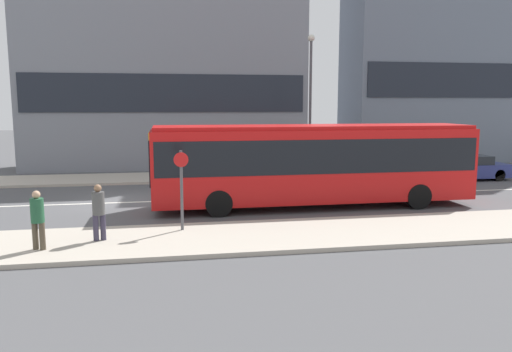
# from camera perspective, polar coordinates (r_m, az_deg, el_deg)

# --- Properties ---
(ground_plane) EXTENTS (120.00, 120.00, 0.00)m
(ground_plane) POSITION_cam_1_polar(r_m,az_deg,el_deg) (20.81, -15.33, -2.96)
(ground_plane) COLOR #4F4F51
(sidewalk_near) EXTENTS (44.00, 3.50, 0.13)m
(sidewalk_near) POSITION_cam_1_polar(r_m,az_deg,el_deg) (14.75, -17.46, -7.37)
(sidewalk_near) COLOR #B2A899
(sidewalk_near) RESTS_ON ground_plane
(sidewalk_far) EXTENTS (44.00, 3.50, 0.13)m
(sidewalk_far) POSITION_cam_1_polar(r_m,az_deg,el_deg) (26.95, -14.19, -0.27)
(sidewalk_far) COLOR #B2A899
(sidewalk_far) RESTS_ON ground_plane
(lane_centerline) EXTENTS (41.80, 0.16, 0.01)m
(lane_centerline) POSITION_cam_1_polar(r_m,az_deg,el_deg) (20.81, -15.33, -2.95)
(lane_centerline) COLOR silver
(lane_centerline) RESTS_ON ground_plane
(apartment_block_left_tower) EXTENTS (17.01, 4.57, 16.57)m
(apartment_block_left_tower) POSITION_cam_1_polar(r_m,az_deg,el_deg) (32.39, -10.31, 15.82)
(apartment_block_left_tower) COLOR gray
(apartment_block_left_tower) RESTS_ON ground_plane
(apartment_block_right_tower) EXTENTS (15.94, 4.56, 19.80)m
(apartment_block_right_tower) POSITION_cam_1_polar(r_m,az_deg,el_deg) (38.33, 22.53, 16.57)
(apartment_block_right_tower) COLOR slate
(apartment_block_right_tower) RESTS_ON ground_plane
(city_bus) EXTENTS (12.23, 2.53, 3.14)m
(city_bus) POSITION_cam_1_polar(r_m,az_deg,el_deg) (19.17, 6.60, 1.82)
(city_bus) COLOR red
(city_bus) RESTS_ON ground_plane
(parked_car_0) EXTENTS (4.66, 1.79, 1.43)m
(parked_car_0) POSITION_cam_1_polar(r_m,az_deg,el_deg) (26.16, 12.80, 0.86)
(parked_car_0) COLOR silver
(parked_car_0) RESTS_ON ground_plane
(parked_car_1) EXTENTS (4.19, 1.83, 1.27)m
(parked_car_1) POSITION_cam_1_polar(r_m,az_deg,el_deg) (28.41, 22.94, 0.86)
(parked_car_1) COLOR navy
(parked_car_1) RESTS_ON ground_plane
(pedestrian_near_stop) EXTENTS (0.34, 0.34, 1.58)m
(pedestrian_near_stop) POSITION_cam_1_polar(r_m,az_deg,el_deg) (14.26, -23.70, -4.27)
(pedestrian_near_stop) COLOR #4C4233
(pedestrian_near_stop) RESTS_ON sidewalk_near
(pedestrian_down_pavement) EXTENTS (0.34, 0.34, 1.60)m
(pedestrian_down_pavement) POSITION_cam_1_polar(r_m,az_deg,el_deg) (14.62, -17.55, -3.62)
(pedestrian_down_pavement) COLOR #383347
(pedestrian_down_pavement) RESTS_ON sidewalk_near
(bus_stop_sign) EXTENTS (0.44, 0.12, 2.43)m
(bus_stop_sign) POSITION_cam_1_polar(r_m,az_deg,el_deg) (15.17, -8.52, -0.87)
(bus_stop_sign) COLOR #4C4C51
(bus_stop_sign) RESTS_ON sidewalk_near
(street_lamp) EXTENTS (0.36, 0.36, 7.37)m
(street_lamp) POSITION_cam_1_polar(r_m,az_deg,el_deg) (26.78, 6.24, 9.59)
(street_lamp) COLOR #4C4C51
(street_lamp) RESTS_ON sidewalk_far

